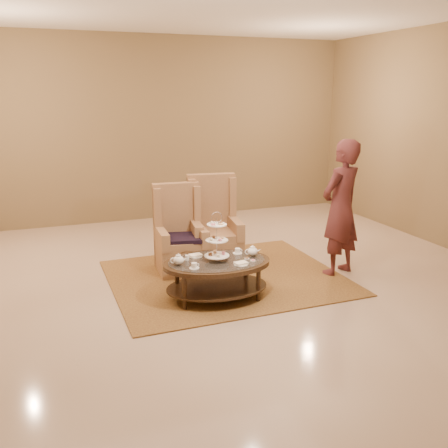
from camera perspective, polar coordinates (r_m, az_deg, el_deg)
name	(u,v)px	position (r m, az deg, el deg)	size (l,w,h in m)	color
ground	(223,289)	(6.46, -0.07, -7.49)	(8.00, 8.00, 0.00)	#C5AB92
ceiling	(223,289)	(6.46, -0.07, -7.49)	(8.00, 8.00, 0.02)	silver
wall_back	(151,130)	(9.84, -8.37, 10.62)	(8.00, 0.04, 3.50)	olive
rug	(226,277)	(6.83, 0.22, -6.13)	(3.07, 2.57, 0.02)	olive
tea_table	(217,268)	(6.05, -0.82, -5.01)	(1.38, 1.01, 1.09)	black
armchair_left	(180,242)	(7.06, -5.08, -2.01)	(0.69, 0.72, 1.22)	#A2744C
armchair_right	(214,235)	(7.29, -1.15, -1.21)	(0.79, 0.81, 1.30)	#A2744C
person	(341,208)	(6.93, 13.19, 1.78)	(0.79, 0.66, 1.86)	#542424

